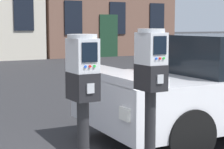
% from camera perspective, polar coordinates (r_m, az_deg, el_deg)
% --- Properties ---
extents(parking_meter_near_kerb, '(0.22, 0.25, 1.34)m').
position_cam_1_polar(parking_meter_near_kerb, '(2.92, -4.18, -2.46)').
color(parking_meter_near_kerb, black).
rests_on(parking_meter_near_kerb, sidewalk_slab).
extents(parking_meter_twin_adjacent, '(0.22, 0.25, 1.38)m').
position_cam_1_polar(parking_meter_twin_adjacent, '(3.21, 5.54, -1.16)').
color(parking_meter_twin_adjacent, black).
rests_on(parking_meter_twin_adjacent, sidewalk_slab).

